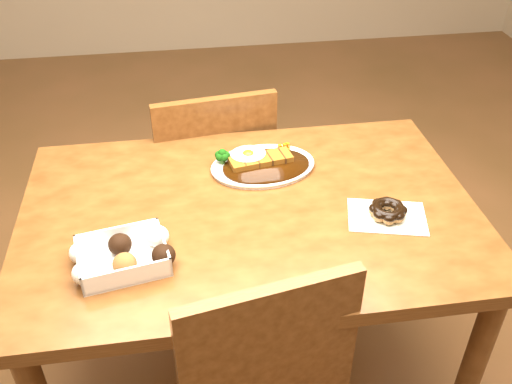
{
  "coord_description": "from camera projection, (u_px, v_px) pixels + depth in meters",
  "views": [
    {
      "loc": [
        -0.16,
        -1.18,
        1.67
      ],
      "look_at": [
        0.02,
        -0.01,
        0.81
      ],
      "focal_mm": 40.0,
      "sensor_mm": 36.0,
      "label": 1
    }
  ],
  "objects": [
    {
      "name": "donut_box",
      "position": [
        123.0,
        255.0,
        1.31
      ],
      "size": [
        0.24,
        0.19,
        0.06
      ],
      "rotation": [
        0.0,
        0.0,
        0.19
      ],
      "color": "white",
      "rests_on": "table"
    },
    {
      "name": "katsu_curry_plate",
      "position": [
        261.0,
        163.0,
        1.65
      ],
      "size": [
        0.32,
        0.24,
        0.06
      ],
      "rotation": [
        0.0,
        0.0,
        0.11
      ],
      "color": "white",
      "rests_on": "table"
    },
    {
      "name": "table",
      "position": [
        250.0,
        237.0,
        1.56
      ],
      "size": [
        1.2,
        0.8,
        0.75
      ],
      "color": "#4D280F",
      "rests_on": "ground"
    },
    {
      "name": "pon_de_ring",
      "position": [
        388.0,
        211.0,
        1.46
      ],
      "size": [
        0.23,
        0.18,
        0.04
      ],
      "rotation": [
        0.0,
        0.0,
        -0.25
      ],
      "color": "silver",
      "rests_on": "table"
    },
    {
      "name": "chair_far",
      "position": [
        212.0,
        180.0,
        2.08
      ],
      "size": [
        0.47,
        0.47,
        0.87
      ],
      "rotation": [
        0.0,
        0.0,
        3.27
      ],
      "color": "#4D280F",
      "rests_on": "ground"
    },
    {
      "name": "ground",
      "position": [
        251.0,
        382.0,
        1.95
      ],
      "size": [
        6.0,
        6.0,
        0.0
      ],
      "primitive_type": "plane",
      "color": "brown",
      "rests_on": "ground"
    }
  ]
}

